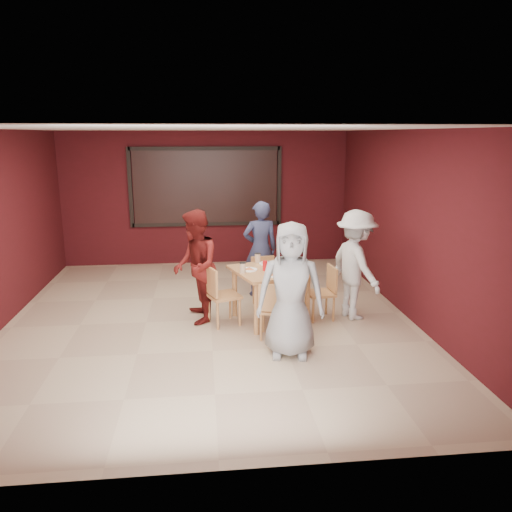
{
  "coord_description": "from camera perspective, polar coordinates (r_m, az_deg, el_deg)",
  "views": [
    {
      "loc": [
        -0.08,
        -7.12,
        2.73
      ],
      "look_at": [
        0.67,
        -0.13,
        1.01
      ],
      "focal_mm": 35.0,
      "sensor_mm": 36.0,
      "label": 1
    }
  ],
  "objects": [
    {
      "name": "chair_back",
      "position": [
        8.1,
        0.92,
        -2.58
      ],
      "size": [
        0.42,
        0.42,
        0.8
      ],
      "color": "#C47D4C",
      "rests_on": "floor"
    },
    {
      "name": "window_blinds",
      "position": [
        10.62,
        -5.75,
        7.87
      ],
      "size": [
        3.0,
        0.02,
        1.5
      ],
      "primitive_type": "cube",
      "color": "black"
    },
    {
      "name": "chair_right",
      "position": [
        7.58,
        7.88,
        -3.79
      ],
      "size": [
        0.43,
        0.43,
        0.81
      ],
      "color": "#C47D4C",
      "rests_on": "floor"
    },
    {
      "name": "floor",
      "position": [
        7.63,
        -5.18,
        -7.27
      ],
      "size": [
        7.0,
        7.0,
        0.0
      ],
      "primitive_type": "plane",
      "color": "tan",
      "rests_on": "ground"
    },
    {
      "name": "dining_table",
      "position": [
        7.35,
        1.64,
        -2.29
      ],
      "size": [
        1.28,
        1.28,
        0.95
      ],
      "color": "tan",
      "rests_on": "floor"
    },
    {
      "name": "diner_left",
      "position": [
        7.36,
        -6.93,
        -1.23
      ],
      "size": [
        0.7,
        0.86,
        1.68
      ],
      "primitive_type": "imported",
      "rotation": [
        0.0,
        0.0,
        -1.49
      ],
      "color": "#5E1312",
      "rests_on": "floor"
    },
    {
      "name": "diner_back",
      "position": [
        8.53,
        0.5,
        0.83
      ],
      "size": [
        0.64,
        0.45,
        1.64
      ],
      "primitive_type": "imported",
      "rotation": [
        0.0,
        0.0,
        3.24
      ],
      "color": "#313657",
      "rests_on": "floor"
    },
    {
      "name": "chair_left",
      "position": [
        7.26,
        -4.25,
        -4.16
      ],
      "size": [
        0.55,
        0.55,
        0.88
      ],
      "color": "#C47D4C",
      "rests_on": "floor"
    },
    {
      "name": "chair_front",
      "position": [
        6.77,
        2.0,
        -5.86
      ],
      "size": [
        0.47,
        0.47,
        0.81
      ],
      "color": "#C47D4C",
      "rests_on": "floor"
    },
    {
      "name": "diner_right",
      "position": [
        7.6,
        11.32,
        -1.01
      ],
      "size": [
        0.9,
        1.2,
        1.65
      ],
      "primitive_type": "imported",
      "rotation": [
        0.0,
        0.0,
        1.87
      ],
      "color": "silver",
      "rests_on": "floor"
    },
    {
      "name": "diner_front",
      "position": [
        6.19,
        3.97,
        -3.9
      ],
      "size": [
        0.91,
        0.67,
        1.71
      ],
      "primitive_type": "imported",
      "rotation": [
        0.0,
        0.0,
        -0.16
      ],
      "color": "#969696",
      "rests_on": "floor"
    }
  ]
}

